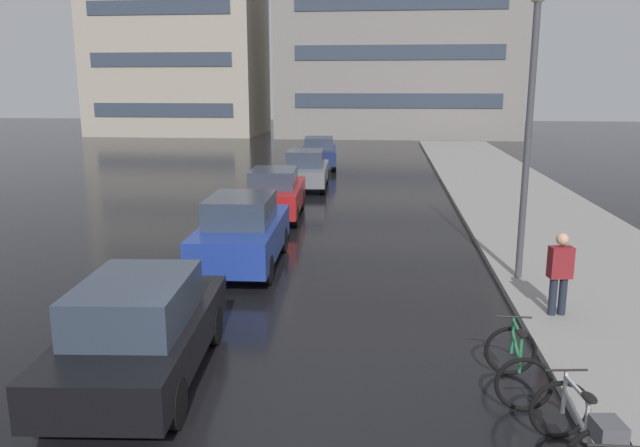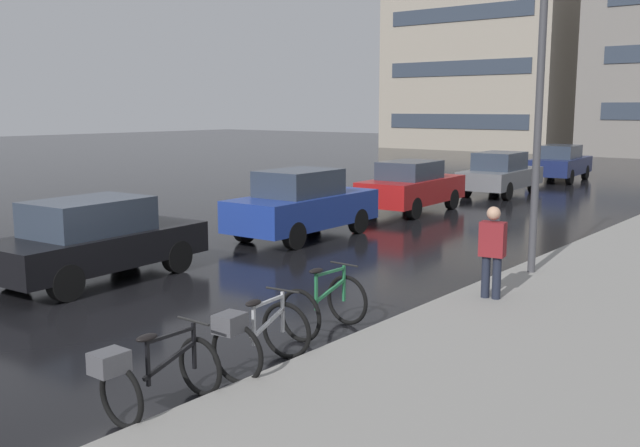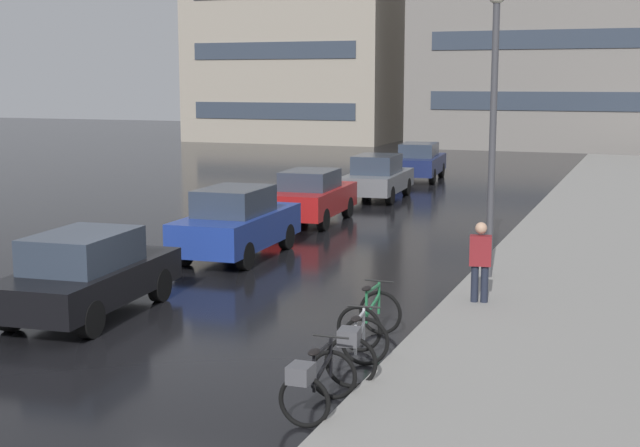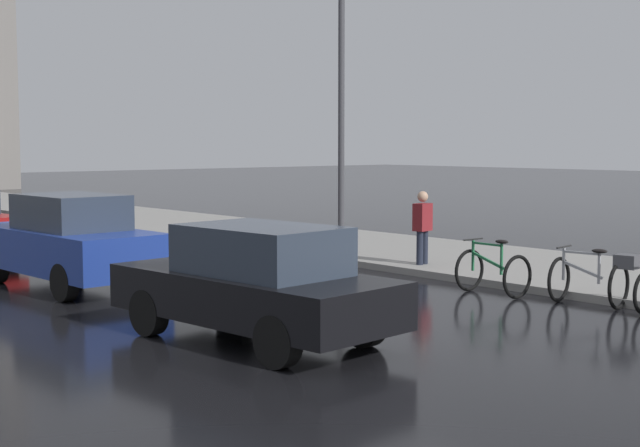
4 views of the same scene
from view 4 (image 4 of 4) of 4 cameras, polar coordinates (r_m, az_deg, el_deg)
ground_plane at (r=12.66m, az=7.46°, el=-6.86°), size 140.00×140.00×0.00m
sidewalk_kerb at (r=23.89m, az=-1.07°, el=-0.99°), size 4.80×60.00×0.14m
bicycle_second at (r=15.00m, az=17.27°, el=-3.26°), size 0.88×1.40×0.94m
bicycle_third at (r=15.73m, az=10.99°, el=-3.03°), size 0.78×1.13×0.98m
car_black at (r=11.81m, az=-4.15°, el=-3.84°), size 2.06×4.28×1.56m
car_blue at (r=16.86m, az=-15.83°, el=-1.12°), size 1.89×4.36×1.71m
pedestrian at (r=18.40m, az=6.57°, el=-0.17°), size 0.43×0.30×1.65m
streetlamp at (r=19.76m, az=1.37°, el=8.41°), size 0.35×0.35×6.10m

